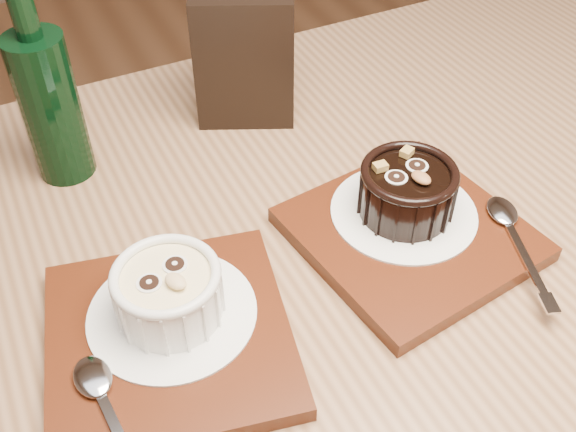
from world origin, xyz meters
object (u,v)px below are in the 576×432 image
object	(u,v)px
tray_left	(170,338)
ramekin_dark	(407,189)
tray_right	(410,234)
ramekin_white	(168,291)
table	(325,358)
condiment_stand	(244,56)
green_bottle	(49,103)

from	to	relation	value
tray_left	ramekin_dark	size ratio (longest dim) A/B	2.14
tray_right	ramekin_dark	xyz separation A→B (m)	(0.00, 0.02, 0.04)
ramekin_white	ramekin_dark	size ratio (longest dim) A/B	0.97
tray_left	ramekin_dark	distance (m)	0.24
table	condiment_stand	size ratio (longest dim) A/B	8.66
ramekin_dark	table	bearing A→B (deg)	-168.83
ramekin_white	ramekin_dark	xyz separation A→B (m)	(0.22, 0.02, 0.00)
ramekin_white	condiment_stand	distance (m)	0.29
tray_left	ramekin_white	world-z (taller)	ramekin_white
tray_right	table	bearing A→B (deg)	-165.63
ramekin_dark	green_bottle	xyz separation A→B (m)	(-0.26, 0.21, 0.04)
ramekin_white	tray_left	bearing A→B (deg)	-140.77
table	tray_right	distance (m)	0.14
green_bottle	ramekin_white	bearing A→B (deg)	-81.78
tray_left	table	bearing A→B (deg)	-3.47
ramekin_dark	green_bottle	distance (m)	0.33
tray_left	condiment_stand	xyz separation A→B (m)	(0.17, 0.26, 0.06)
tray_right	ramekin_dark	distance (m)	0.04
table	tray_left	distance (m)	0.17
tray_right	condiment_stand	world-z (taller)	condiment_stand
table	ramekin_dark	bearing A→B (deg)	23.89
green_bottle	ramekin_dark	bearing A→B (deg)	-39.32
tray_left	tray_right	bearing A→B (deg)	3.97
table	tray_right	xyz separation A→B (m)	(0.09, 0.02, 0.10)
condiment_stand	tray_right	bearing A→B (deg)	-77.60
ramekin_white	green_bottle	world-z (taller)	green_bottle
tray_left	ramekin_dark	xyz separation A→B (m)	(0.23, 0.04, 0.04)
green_bottle	condiment_stand	bearing A→B (deg)	3.63
table	ramekin_white	bearing A→B (deg)	169.52
ramekin_dark	condiment_stand	distance (m)	0.23
ramekin_white	condiment_stand	size ratio (longest dim) A/B	0.58
green_bottle	table	bearing A→B (deg)	-57.95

